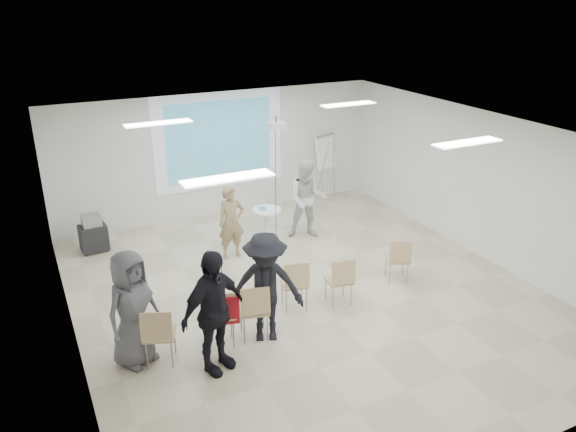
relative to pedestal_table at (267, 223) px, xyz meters
name	(u,v)px	position (x,y,z in m)	size (l,w,h in m)	color
floor	(307,296)	(-0.29, -2.42, -0.49)	(8.00, 9.00, 0.10)	beige
ceiling	(310,131)	(-0.29, -2.42, 2.61)	(8.00, 9.00, 0.10)	white
wall_back	(219,154)	(-0.29, 2.13, 1.06)	(8.00, 0.10, 3.00)	silver
wall_left	(62,266)	(-4.34, -2.42, 1.06)	(0.10, 9.00, 3.00)	silver
wall_right	(483,185)	(3.76, -2.42, 1.06)	(0.10, 9.00, 3.00)	silver
projection_halo	(219,141)	(-0.29, 2.06, 1.41)	(3.20, 0.01, 2.30)	silver
projection_image	(219,141)	(-0.29, 2.05, 1.41)	(2.60, 0.01, 1.90)	teal
pedestal_table	(267,223)	(0.00, 0.00, 0.00)	(0.71, 0.71, 0.79)	white
player_left	(231,218)	(-0.96, -0.37, 0.44)	(0.64, 0.43, 1.76)	#99865E
player_right	(307,195)	(0.92, -0.13, 0.54)	(0.95, 0.76, 1.97)	silver
controller_left	(234,200)	(-0.78, -0.12, 0.72)	(0.04, 0.13, 0.04)	white
controller_right	(295,178)	(0.74, 0.12, 0.89)	(0.04, 0.11, 0.04)	silver
chair_far_left	(158,332)	(-3.23, -3.31, 0.13)	(0.60, 0.62, 0.96)	tan
chair_left_mid	(220,314)	(-2.27, -3.27, 0.15)	(0.58, 0.60, 1.00)	tan
chair_left_inner	(254,307)	(-1.71, -3.30, 0.13)	(0.56, 0.58, 0.97)	tan
chair_center	(295,281)	(-0.73, -2.80, 0.11)	(0.54, 0.56, 0.94)	tan
chair_right_inner	(341,278)	(0.04, -3.02, 0.10)	(0.49, 0.52, 0.92)	tan
chair_right_far	(399,257)	(1.46, -2.79, 0.08)	(0.56, 0.58, 0.89)	tan
red_jacket	(224,311)	(-2.25, -3.41, 0.28)	(0.47, 0.11, 0.44)	#AB151C
laptop	(253,307)	(-1.69, -3.20, 0.08)	(0.36, 0.26, 0.03)	black
audience_left	(213,304)	(-2.53, -3.75, 0.65)	(1.27, 0.76, 2.19)	black
audience_mid	(265,281)	(-1.54, -3.37, 0.60)	(1.34, 0.73, 2.07)	black
audience_outer	(131,302)	(-3.53, -3.05, 0.58)	(0.99, 0.65, 2.03)	#57575C
flipchart_easel	(325,152)	(2.48, 1.78, 0.85)	(0.73, 0.57, 1.75)	gray
av_cart	(93,235)	(-3.50, 1.20, -0.06)	(0.58, 0.48, 0.82)	black
ceiling_projector	(276,132)	(-0.19, -0.93, 2.25)	(0.30, 0.25, 3.00)	white
fluor_panel_nw	(158,123)	(-2.29, -0.42, 2.53)	(1.20, 0.30, 0.02)	white
fluor_panel_ne	(348,104)	(1.71, -0.42, 2.53)	(1.20, 0.30, 0.02)	white
fluor_panel_sw	(228,178)	(-2.29, -3.92, 2.53)	(1.20, 0.30, 0.02)	white
fluor_panel_se	(467,143)	(1.71, -3.92, 2.53)	(1.20, 0.30, 0.02)	white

